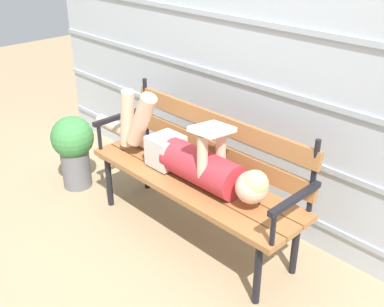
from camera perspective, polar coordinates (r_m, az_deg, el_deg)
ground_plane at (r=3.19m, az=-0.77°, el=-10.38°), size 12.00×12.00×0.00m
house_siding at (r=3.07m, az=7.20°, el=12.38°), size 4.40×0.08×2.35m
park_bench at (r=3.00m, az=0.94°, el=-1.86°), size 1.59×0.47×0.89m
reclining_person at (r=2.95m, az=-0.76°, el=-0.28°), size 1.70×0.27×0.50m
potted_plant at (r=3.73m, az=-14.40°, el=0.80°), size 0.33×0.33×0.59m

